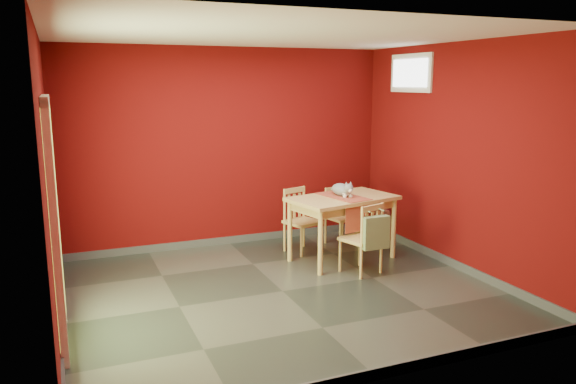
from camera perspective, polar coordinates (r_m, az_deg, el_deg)
name	(u,v)px	position (r m, az deg, el deg)	size (l,w,h in m)	color
ground	(283,291)	(6.19, -0.56, -10.04)	(4.50, 4.50, 0.00)	#2D342D
room_shell	(283,287)	(6.18, -0.56, -9.61)	(4.50, 4.50, 4.50)	#570908
doorway	(53,217)	(5.09, -22.78, -2.40)	(0.06, 1.01, 2.13)	#B7D838
window	(411,73)	(7.72, 12.35, 11.72)	(0.05, 0.90, 0.50)	white
outlet_plate	(332,213)	(8.47, 4.48, -2.11)	(0.08, 0.01, 0.12)	silver
dining_table	(343,205)	(7.09, 5.58, -1.29)	(1.44, 1.02, 0.82)	tan
table_runner	(347,203)	(6.98, 6.05, -1.13)	(0.49, 0.80, 0.37)	#A5452F
chair_far_left	(301,219)	(7.48, 1.29, -2.81)	(0.50, 0.50, 0.85)	tan
chair_far_right	(340,215)	(7.87, 5.30, -2.36)	(0.44, 0.44, 0.80)	tan
chair_near	(363,238)	(6.68, 7.68, -4.60)	(0.50, 0.50, 0.86)	tan
tote_bag	(376,232)	(6.50, 8.90, -4.08)	(0.32, 0.19, 0.45)	#708656
cat	(342,187)	(7.12, 5.47, 0.48)	(0.22, 0.43, 0.21)	slate
picture_frame	(384,222)	(8.34, 9.69, -3.03)	(0.19, 0.45, 0.44)	brown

